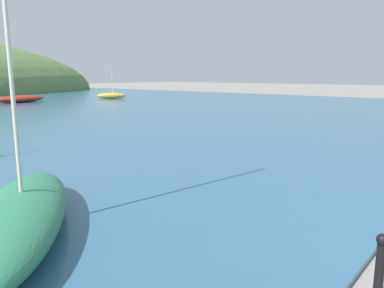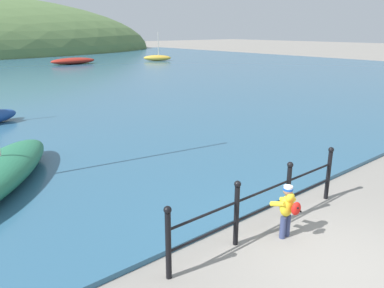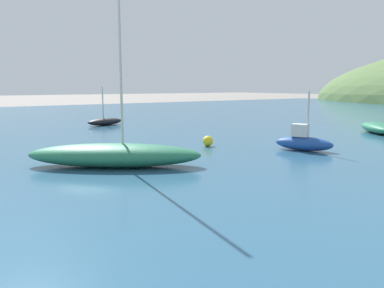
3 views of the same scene
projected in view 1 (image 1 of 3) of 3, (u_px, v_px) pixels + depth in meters
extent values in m
sphere|color=black|center=(383.00, 240.00, 3.63)|extent=(0.12, 0.12, 0.12)
ellipsoid|color=maroon|center=(20.00, 99.00, 35.61)|extent=(4.74, 1.65, 0.66)
ellipsoid|color=#287551|center=(20.00, 216.00, 6.12)|extent=(4.15, 4.92, 0.68)
cylinder|color=beige|center=(6.00, 19.00, 5.79)|extent=(0.07, 0.07, 5.59)
ellipsoid|color=gold|center=(111.00, 96.00, 41.34)|extent=(3.08, 2.66, 0.65)
cylinder|color=beige|center=(112.00, 81.00, 41.08)|extent=(0.07, 0.07, 2.53)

